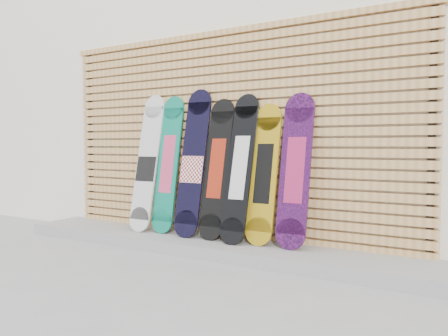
# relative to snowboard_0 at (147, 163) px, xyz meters

# --- Properties ---
(ground) EXTENTS (80.00, 80.00, 0.00)m
(ground) POSITION_rel_snowboard_0_xyz_m (1.02, -0.76, -0.88)
(ground) COLOR #97979A
(ground) RESTS_ON ground
(building) EXTENTS (12.00, 5.00, 3.60)m
(building) POSITION_rel_snowboard_0_xyz_m (1.52, 2.74, 0.92)
(building) COLOR white
(building) RESTS_ON ground
(concrete_step) EXTENTS (4.60, 0.70, 0.12)m
(concrete_step) POSITION_rel_snowboard_0_xyz_m (0.87, -0.08, -0.82)
(concrete_step) COLOR gray
(concrete_step) RESTS_ON ground
(slat_wall) EXTENTS (4.26, 0.08, 2.29)m
(slat_wall) POSITION_rel_snowboard_0_xyz_m (0.87, 0.21, 0.33)
(slat_wall) COLOR tan
(slat_wall) RESTS_ON ground
(snowboard_0) EXTENTS (0.28, 0.36, 1.54)m
(snowboard_0) POSITION_rel_snowboard_0_xyz_m (0.00, 0.00, 0.00)
(snowboard_0) COLOR silver
(snowboard_0) RESTS_ON concrete_step
(snowboard_1) EXTENTS (0.27, 0.29, 1.51)m
(snowboard_1) POSITION_rel_snowboard_0_xyz_m (0.27, 0.04, -0.00)
(snowboard_1) COLOR #0C795E
(snowboard_1) RESTS_ON concrete_step
(snowboard_2) EXTENTS (0.29, 0.35, 1.57)m
(snowboard_2) POSITION_rel_snowboard_0_xyz_m (0.62, 0.01, 0.01)
(snowboard_2) COLOR black
(snowboard_2) RESTS_ON concrete_step
(snowboard_3) EXTENTS (0.27, 0.33, 1.45)m
(snowboard_3) POSITION_rel_snowboard_0_xyz_m (0.91, 0.02, -0.03)
(snowboard_3) COLOR black
(snowboard_3) RESTS_ON concrete_step
(snowboard_4) EXTENTS (0.26, 0.39, 1.48)m
(snowboard_4) POSITION_rel_snowboard_0_xyz_m (1.20, -0.01, -0.02)
(snowboard_4) COLOR black
(snowboard_4) RESTS_ON concrete_step
(snowboard_5) EXTENTS (0.28, 0.30, 1.37)m
(snowboard_5) POSITION_rel_snowboard_0_xyz_m (1.44, 0.03, -0.07)
(snowboard_5) COLOR #AC8612
(snowboard_5) RESTS_ON concrete_step
(snowboard_6) EXTENTS (0.29, 0.29, 1.46)m
(snowboard_6) POSITION_rel_snowboard_0_xyz_m (1.76, 0.04, -0.03)
(snowboard_6) COLOR black
(snowboard_6) RESTS_ON concrete_step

